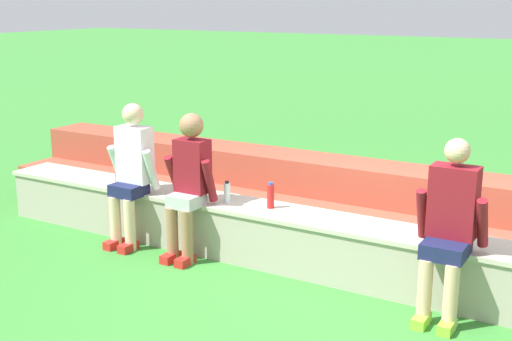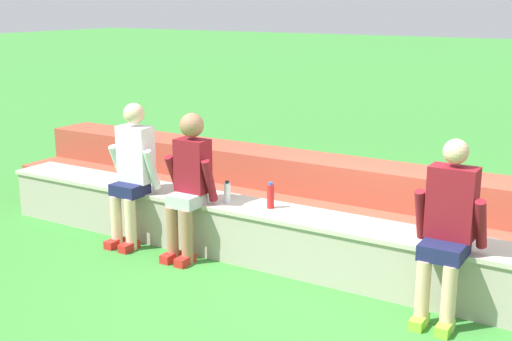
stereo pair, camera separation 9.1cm
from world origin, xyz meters
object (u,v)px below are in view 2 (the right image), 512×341
person_center (448,227)px  water_bottle_mid_left (271,196)px  person_left_of_center (189,181)px  water_bottle_near_right (227,192)px  person_far_left (132,170)px  plastic_cup_middle (121,176)px

person_center → water_bottle_mid_left: person_center is taller
person_left_of_center → water_bottle_mid_left: (0.72, 0.29, -0.11)m
water_bottle_near_right → water_bottle_mid_left: water_bottle_mid_left is taller
person_far_left → plastic_cup_middle: size_ratio=11.07×
person_far_left → person_left_of_center: person_far_left is taller
person_left_of_center → person_far_left: bearing=179.5°
person_far_left → person_center: 3.14m
water_bottle_near_right → water_bottle_mid_left: size_ratio=0.86×
person_left_of_center → water_bottle_near_right: person_left_of_center is taller
plastic_cup_middle → person_left_of_center: bearing=-13.0°
person_far_left → water_bottle_mid_left: (1.42, 0.28, -0.12)m
person_center → plastic_cup_middle: size_ratio=10.91×
person_left_of_center → plastic_cup_middle: bearing=167.0°
person_far_left → person_left_of_center: bearing=-0.5°
person_center → water_bottle_mid_left: bearing=169.8°
water_bottle_mid_left → person_center: bearing=-10.2°
water_bottle_mid_left → person_far_left: bearing=-168.9°
person_center → person_left_of_center: bearing=179.5°
person_far_left → water_bottle_mid_left: bearing=11.1°
water_bottle_near_right → water_bottle_mid_left: bearing=7.7°
water_bottle_mid_left → plastic_cup_middle: water_bottle_mid_left is taller
person_far_left → person_center: size_ratio=1.01×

